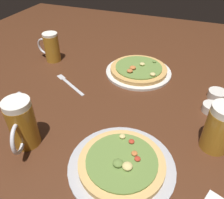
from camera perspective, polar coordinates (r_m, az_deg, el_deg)
ground_plane at (r=0.95m, az=-0.00°, el=-1.69°), size 2.40×2.40×0.03m
pizza_plate_near at (r=0.70m, az=2.46°, el=-15.99°), size 0.32×0.32×0.05m
pizza_plate_far at (r=1.14m, az=6.70°, el=7.38°), size 0.32×0.32×0.05m
beer_mug_dark at (r=0.77m, az=-21.79°, el=-5.85°), size 0.09×0.14×0.18m
beer_mug_amber at (r=1.27m, az=-15.11°, el=12.63°), size 0.14×0.08×0.15m
beer_mug_pale at (r=0.79m, az=25.79°, el=-6.60°), size 0.15×0.09×0.17m
ramekin_sauce at (r=0.97m, az=23.68°, el=-1.95°), size 0.07×0.07×0.03m
ramekin_butter at (r=1.05m, az=24.96°, el=1.11°), size 0.08×0.08×0.04m
fork_left at (r=1.07m, az=-10.65°, el=3.91°), size 0.20×0.13×0.01m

